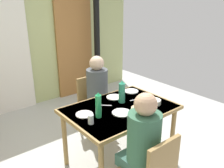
% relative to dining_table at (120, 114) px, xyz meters
% --- Properties ---
extents(ground_plane, '(5.79, 5.79, 0.00)m').
position_rel_dining_table_xyz_m(ground_plane, '(-0.17, 0.18, -0.67)').
color(ground_plane, '#B6B7B4').
extents(wall_back, '(4.58, 0.10, 2.78)m').
position_rel_dining_table_xyz_m(wall_back, '(-0.17, 2.41, 0.72)').
color(wall_back, '#B1BB7A').
rests_on(wall_back, ground_plane).
extents(door_wooden, '(0.80, 0.05, 2.00)m').
position_rel_dining_table_xyz_m(door_wooden, '(0.78, 2.33, 0.33)').
color(door_wooden, '#9E6834').
rests_on(door_wooden, ground_plane).
extents(stove_pipe_column, '(0.12, 0.12, 2.78)m').
position_rel_dining_table_xyz_m(stove_pipe_column, '(1.15, 2.06, 0.72)').
color(stove_pipe_column, black).
rests_on(stove_pipe_column, ground_plane).
extents(curtain_panel, '(0.90, 0.03, 2.33)m').
position_rel_dining_table_xyz_m(curtain_panel, '(-0.61, 2.31, 0.50)').
color(curtain_panel, white).
rests_on(curtain_panel, ground_plane).
extents(dining_table, '(1.25, 0.88, 0.75)m').
position_rel_dining_table_xyz_m(dining_table, '(0.00, 0.00, 0.00)').
color(dining_table, olive).
rests_on(dining_table, ground_plane).
extents(chair_far_diner, '(0.40, 0.40, 0.87)m').
position_rel_dining_table_xyz_m(chair_far_diner, '(0.15, 0.79, -0.17)').
color(chair_far_diner, olive).
rests_on(chair_far_diner, ground_plane).
extents(person_near_diner, '(0.30, 0.37, 0.77)m').
position_rel_dining_table_xyz_m(person_near_diner, '(-0.30, -0.66, 0.11)').
color(person_near_diner, '#365E52').
rests_on(person_near_diner, ground_plane).
extents(person_far_diner, '(0.30, 0.37, 0.77)m').
position_rel_dining_table_xyz_m(person_far_diner, '(0.15, 0.66, 0.11)').
color(person_far_diner, '#4F555A').
rests_on(person_far_diner, ground_plane).
extents(water_bottle_green_near, '(0.07, 0.07, 0.29)m').
position_rel_dining_table_xyz_m(water_bottle_green_near, '(-0.33, -0.03, 0.22)').
color(water_bottle_green_near, '#2AA35C').
rests_on(water_bottle_green_near, dining_table).
extents(water_bottle_green_far, '(0.08, 0.08, 0.28)m').
position_rel_dining_table_xyz_m(water_bottle_green_far, '(0.11, 0.10, 0.21)').
color(water_bottle_green_far, '#329072').
rests_on(water_bottle_green_far, dining_table).
extents(serving_bowl_center, '(0.17, 0.17, 0.05)m').
position_rel_dining_table_xyz_m(serving_bowl_center, '(0.38, -0.18, 0.11)').
color(serving_bowl_center, silver).
rests_on(serving_bowl_center, dining_table).
extents(dinner_plate_near_left, '(0.19, 0.19, 0.01)m').
position_rel_dining_table_xyz_m(dinner_plate_near_left, '(0.45, 0.28, 0.09)').
color(dinner_plate_near_left, white).
rests_on(dinner_plate_near_left, dining_table).
extents(dinner_plate_near_right, '(0.21, 0.21, 0.01)m').
position_rel_dining_table_xyz_m(dinner_plate_near_right, '(-0.08, -0.12, 0.09)').
color(dinner_plate_near_right, white).
rests_on(dinner_plate_near_right, dining_table).
extents(dinner_plate_far_center, '(0.19, 0.19, 0.01)m').
position_rel_dining_table_xyz_m(dinner_plate_far_center, '(-0.43, 0.10, 0.09)').
color(dinner_plate_far_center, white).
rests_on(dinner_plate_far_center, dining_table).
extents(dinner_plate_far_side, '(0.20, 0.20, 0.01)m').
position_rel_dining_table_xyz_m(dinner_plate_far_side, '(0.13, 0.27, 0.09)').
color(dinner_plate_far_side, white).
rests_on(dinner_plate_far_side, dining_table).
extents(drinking_glass_by_near_diner, '(0.06, 0.06, 0.10)m').
position_rel_dining_table_xyz_m(drinking_glass_by_near_diner, '(-0.48, -0.10, 0.13)').
color(drinking_glass_by_near_diner, silver).
rests_on(drinking_glass_by_near_diner, dining_table).
extents(bread_plate_sliced, '(0.19, 0.19, 0.02)m').
position_rel_dining_table_xyz_m(bread_plate_sliced, '(0.14, -0.18, 0.09)').
color(bread_plate_sliced, '#DBB77A').
rests_on(bread_plate_sliced, dining_table).
extents(cutlery_knife_near, '(0.12, 0.11, 0.00)m').
position_rel_dining_table_xyz_m(cutlery_knife_near, '(-0.10, 0.15, 0.08)').
color(cutlery_knife_near, silver).
rests_on(cutlery_knife_near, dining_table).
extents(cutlery_fork_near, '(0.15, 0.05, 0.00)m').
position_rel_dining_table_xyz_m(cutlery_fork_near, '(0.29, 0.05, 0.08)').
color(cutlery_fork_near, silver).
rests_on(cutlery_fork_near, dining_table).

